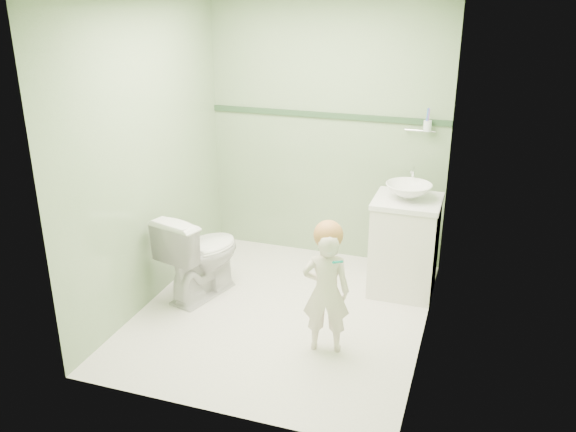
% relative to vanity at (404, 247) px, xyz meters
% --- Properties ---
extents(ground, '(2.50, 2.50, 0.00)m').
position_rel_vanity_xyz_m(ground, '(-0.84, -0.70, -0.40)').
color(ground, silver).
rests_on(ground, ground).
extents(room_shell, '(2.50, 2.54, 2.40)m').
position_rel_vanity_xyz_m(room_shell, '(-0.84, -0.70, 0.80)').
color(room_shell, '#8BAD7A').
rests_on(room_shell, ground).
extents(trim_stripe, '(2.20, 0.02, 0.05)m').
position_rel_vanity_xyz_m(trim_stripe, '(-0.84, 0.54, 0.95)').
color(trim_stripe, '#2F4E31').
rests_on(trim_stripe, room_shell).
extents(vanity, '(0.52, 0.50, 0.80)m').
position_rel_vanity_xyz_m(vanity, '(0.00, 0.00, 0.00)').
color(vanity, white).
rests_on(vanity, ground).
extents(counter, '(0.54, 0.52, 0.04)m').
position_rel_vanity_xyz_m(counter, '(0.00, 0.00, 0.41)').
color(counter, white).
rests_on(counter, vanity).
extents(basin, '(0.37, 0.37, 0.13)m').
position_rel_vanity_xyz_m(basin, '(0.00, 0.00, 0.49)').
color(basin, white).
rests_on(basin, counter).
extents(faucet, '(0.03, 0.13, 0.18)m').
position_rel_vanity_xyz_m(faucet, '(0.00, 0.19, 0.57)').
color(faucet, silver).
rests_on(faucet, counter).
extents(cup_holder, '(0.26, 0.07, 0.21)m').
position_rel_vanity_xyz_m(cup_holder, '(0.05, 0.48, 0.93)').
color(cup_holder, silver).
rests_on(cup_holder, room_shell).
extents(toilet, '(0.61, 0.82, 0.75)m').
position_rel_vanity_xyz_m(toilet, '(-1.58, -0.60, -0.03)').
color(toilet, white).
rests_on(toilet, ground).
extents(toddler, '(0.37, 0.28, 0.91)m').
position_rel_vanity_xyz_m(toddler, '(-0.39, -1.06, 0.06)').
color(toddler, '#EFE4CF').
rests_on(toddler, ground).
extents(hair_cap, '(0.20, 0.20, 0.20)m').
position_rel_vanity_xyz_m(hair_cap, '(-0.39, -1.03, 0.48)').
color(hair_cap, '#BD7B41').
rests_on(hair_cap, toddler).
extents(teal_toothbrush, '(0.11, 0.14, 0.08)m').
position_rel_vanity_xyz_m(teal_toothbrush, '(-0.29, -1.17, 0.36)').
color(teal_toothbrush, '#00897C').
rests_on(teal_toothbrush, toddler).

